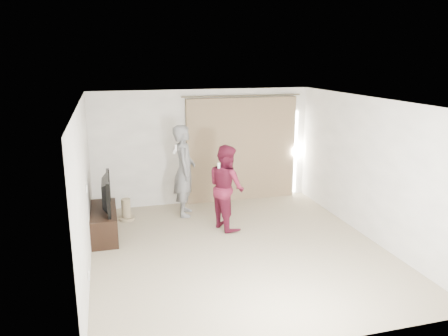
{
  "coord_description": "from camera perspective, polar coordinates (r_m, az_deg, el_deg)",
  "views": [
    {
      "loc": [
        -2.12,
        -6.78,
        3.29
      ],
      "look_at": [
        0.06,
        1.2,
        1.18
      ],
      "focal_mm": 35.0,
      "sensor_mm": 36.0,
      "label": 1
    }
  ],
  "objects": [
    {
      "name": "floor",
      "position": [
        7.83,
        1.89,
        -10.57
      ],
      "size": [
        5.5,
        5.5,
        0.0
      ],
      "primitive_type": "plane",
      "color": "tan",
      "rests_on": "ground"
    },
    {
      "name": "wall_back",
      "position": [
        9.96,
        -2.72,
        2.76
      ],
      "size": [
        5.0,
        0.04,
        2.6
      ],
      "primitive_type": "cube",
      "color": "white",
      "rests_on": "ground"
    },
    {
      "name": "wall_left",
      "position": [
        7.07,
        -17.78,
        -2.75
      ],
      "size": [
        0.04,
        5.5,
        2.6
      ],
      "color": "white",
      "rests_on": "ground"
    },
    {
      "name": "ceiling",
      "position": [
        7.13,
        2.07,
        8.74
      ],
      "size": [
        5.0,
        5.5,
        0.01
      ],
      "primitive_type": "cube",
      "color": "white",
      "rests_on": "wall_back"
    },
    {
      "name": "curtain",
      "position": [
        10.15,
        2.42,
        2.43
      ],
      "size": [
        2.8,
        0.11,
        2.46
      ],
      "color": "#A18062",
      "rests_on": "ground"
    },
    {
      "name": "tv_console",
      "position": [
        8.57,
        -15.39,
        -6.92
      ],
      "size": [
        0.47,
        1.36,
        0.52
      ],
      "primitive_type": "cube",
      "color": "black",
      "rests_on": "ground"
    },
    {
      "name": "tv",
      "position": [
        8.39,
        -15.65,
        -3.17
      ],
      "size": [
        0.16,
        1.13,
        0.65
      ],
      "primitive_type": "imported",
      "rotation": [
        0.0,
        0.0,
        1.56
      ],
      "color": "black",
      "rests_on": "tv_console"
    },
    {
      "name": "scratching_post",
      "position": [
        9.32,
        -12.65,
        -5.54
      ],
      "size": [
        0.34,
        0.34,
        0.45
      ],
      "color": "tan",
      "rests_on": "ground"
    },
    {
      "name": "person_man",
      "position": [
        9.21,
        -5.21,
        -0.34
      ],
      "size": [
        0.6,
        0.79,
        1.94
      ],
      "color": "slate",
      "rests_on": "ground"
    },
    {
      "name": "person_woman",
      "position": [
        8.5,
        0.32,
        -2.48
      ],
      "size": [
        0.83,
        0.96,
        1.67
      ],
      "color": "maroon",
      "rests_on": "ground"
    }
  ]
}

